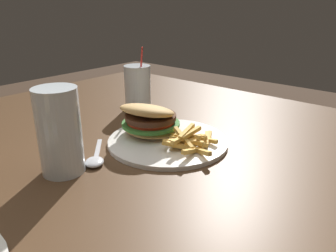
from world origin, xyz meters
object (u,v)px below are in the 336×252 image
Objects in this scene: meal_plate_near at (159,128)px; spoon at (95,160)px; beer_glass at (59,134)px; juice_glass at (138,89)px.

spoon is at bearing 82.49° from meal_plate_near.
meal_plate_near is 0.24m from beer_glass.
spoon is (0.02, 0.17, -0.03)m from meal_plate_near.
beer_glass is 0.88× the size of juice_glass.
juice_glass is at bearing -65.70° from beer_glass.
beer_glass is at bearing -65.90° from spoon.
beer_glass is 0.10m from spoon.
beer_glass reaches higher than spoon.
juice_glass is 1.53× the size of spoon.
juice_glass is at bearing 164.52° from spoon.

